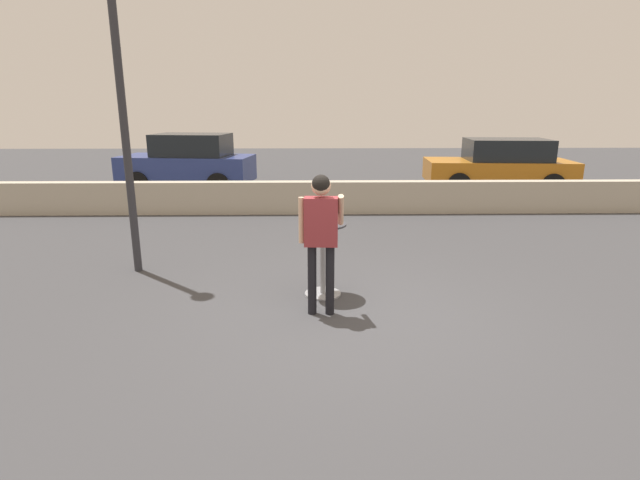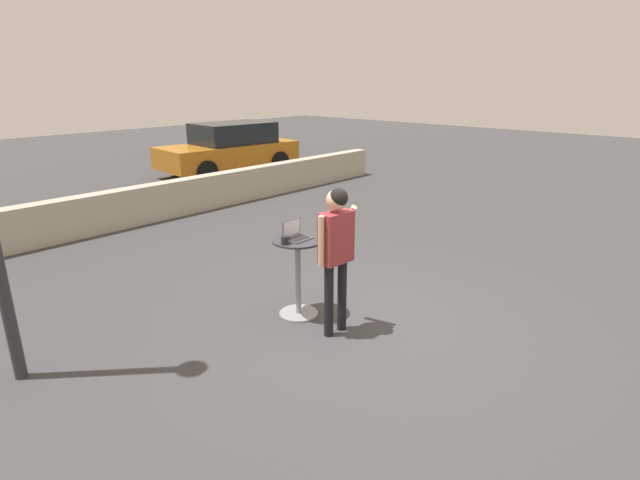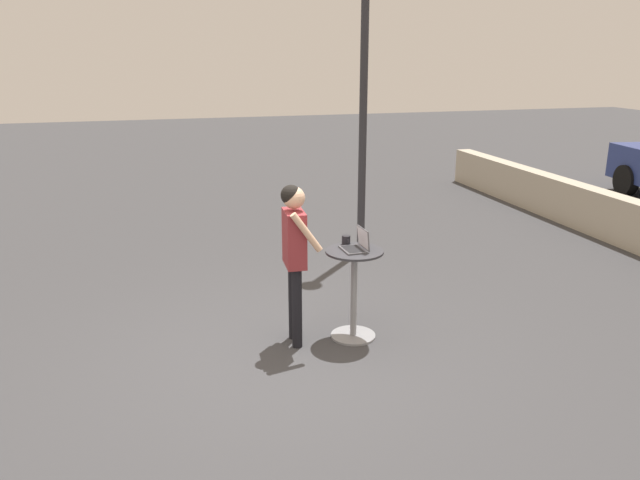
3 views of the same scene
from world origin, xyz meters
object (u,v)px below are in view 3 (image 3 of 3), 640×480
at_px(standing_person, 294,244).
at_px(street_lamp, 365,41).
at_px(coffee_mug, 346,240).
at_px(laptop, 357,245).
at_px(cafe_table, 354,287).

distance_m(standing_person, street_lamp, 3.97).
bearing_deg(coffee_mug, laptop, 11.15).
relative_size(standing_person, street_lamp, 0.35).
bearing_deg(street_lamp, cafe_table, -20.75).
xyz_separation_m(laptop, street_lamp, (-2.92, 1.08, 2.14)).
relative_size(coffee_mug, street_lamp, 0.03).
height_order(laptop, coffee_mug, laptop).
distance_m(cafe_table, standing_person, 0.85).
bearing_deg(laptop, standing_person, -93.32).
bearing_deg(cafe_table, coffee_mug, -174.89).
distance_m(cafe_table, street_lamp, 4.08).
xyz_separation_m(cafe_table, laptop, (-0.00, 0.02, 0.48)).
bearing_deg(laptop, coffee_mug, -168.85).
bearing_deg(standing_person, laptop, 86.68).
bearing_deg(standing_person, street_lamp, 148.51).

